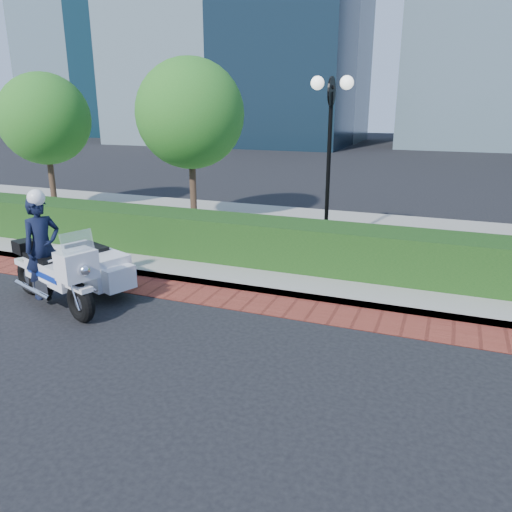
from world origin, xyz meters
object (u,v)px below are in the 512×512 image
(lamppost, at_px, (330,137))
(tree_a, at_px, (45,119))
(tree_b, at_px, (190,114))
(police_motorcycle, at_px, (67,263))

(lamppost, bearing_deg, tree_a, 172.59)
(tree_a, bearing_deg, tree_b, 0.00)
(police_motorcycle, bearing_deg, lamppost, 71.68)
(lamppost, xyz_separation_m, police_motorcycle, (-3.94, -4.89, -2.19))
(tree_a, distance_m, tree_b, 5.50)
(police_motorcycle, bearing_deg, tree_b, 115.69)
(tree_a, relative_size, police_motorcycle, 1.71)
(lamppost, bearing_deg, police_motorcycle, -128.88)
(tree_a, xyz_separation_m, tree_b, (5.50, 0.00, 0.21))
(tree_a, bearing_deg, lamppost, -7.41)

